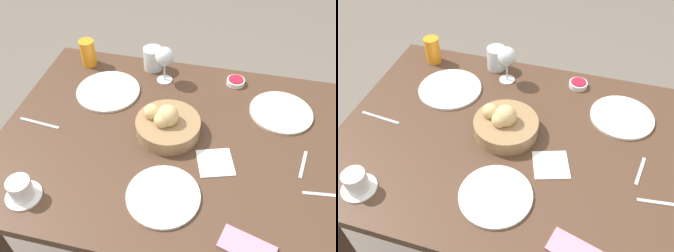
% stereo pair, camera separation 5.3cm
% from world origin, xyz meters
% --- Properties ---
extents(ground_plane, '(10.00, 10.00, 0.00)m').
position_xyz_m(ground_plane, '(0.00, 0.00, 0.00)').
color(ground_plane, '#6B6056').
extents(dining_table, '(1.31, 0.90, 0.71)m').
position_xyz_m(dining_table, '(0.00, 0.00, 0.61)').
color(dining_table, '#4C3323').
rests_on(dining_table, ground_plane).
extents(bread_basket, '(0.23, 0.23, 0.12)m').
position_xyz_m(bread_basket, '(0.07, -0.03, 0.75)').
color(bread_basket, '#99754C').
rests_on(bread_basket, dining_table).
extents(plate_near_left, '(0.23, 0.23, 0.01)m').
position_xyz_m(plate_near_left, '(-0.32, -0.22, 0.71)').
color(plate_near_left, silver).
rests_on(plate_near_left, dining_table).
extents(plate_near_right, '(0.25, 0.25, 0.01)m').
position_xyz_m(plate_near_right, '(0.35, -0.19, 0.71)').
color(plate_near_right, silver).
rests_on(plate_near_right, dining_table).
extents(plate_far_center, '(0.23, 0.23, 0.01)m').
position_xyz_m(plate_far_center, '(0.02, 0.24, 0.71)').
color(plate_far_center, silver).
rests_on(plate_far_center, dining_table).
extents(juice_glass, '(0.06, 0.06, 0.11)m').
position_xyz_m(juice_glass, '(0.49, -0.36, 0.76)').
color(juice_glass, orange).
rests_on(juice_glass, dining_table).
extents(water_tumbler, '(0.08, 0.08, 0.10)m').
position_xyz_m(water_tumbler, '(0.22, -0.39, 0.75)').
color(water_tumbler, silver).
rests_on(water_tumbler, dining_table).
extents(wine_glass, '(0.08, 0.08, 0.16)m').
position_xyz_m(wine_glass, '(0.15, -0.31, 0.82)').
color(wine_glass, silver).
rests_on(wine_glass, dining_table).
extents(coffee_cup, '(0.11, 0.11, 0.07)m').
position_xyz_m(coffee_cup, '(0.43, 0.33, 0.74)').
color(coffee_cup, white).
rests_on(coffee_cup, dining_table).
extents(jam_bowl_berry, '(0.07, 0.07, 0.02)m').
position_xyz_m(jam_bowl_berry, '(-0.14, -0.36, 0.72)').
color(jam_bowl_berry, white).
rests_on(jam_bowl_berry, dining_table).
extents(fork_silver, '(0.16, 0.03, 0.00)m').
position_xyz_m(fork_silver, '(0.54, 0.03, 0.71)').
color(fork_silver, '#B7B7BC').
rests_on(fork_silver, dining_table).
extents(knife_silver, '(0.16, 0.03, 0.00)m').
position_xyz_m(knife_silver, '(-0.47, 0.12, 0.71)').
color(knife_silver, '#B7B7BC').
rests_on(knife_silver, dining_table).
extents(spoon_coffee, '(0.03, 0.12, 0.00)m').
position_xyz_m(spoon_coffee, '(-0.40, 0.02, 0.71)').
color(spoon_coffee, '#B7B7BC').
rests_on(spoon_coffee, dining_table).
extents(napkin, '(0.14, 0.14, 0.00)m').
position_xyz_m(napkin, '(-0.12, 0.08, 0.71)').
color(napkin, white).
rests_on(napkin, dining_table).
extents(cell_phone, '(0.16, 0.11, 0.01)m').
position_xyz_m(cell_phone, '(-0.24, 0.35, 0.71)').
color(cell_phone, pink).
rests_on(cell_phone, dining_table).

